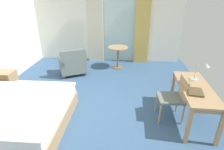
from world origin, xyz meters
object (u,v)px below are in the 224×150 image
armchair_by_window (73,64)px  round_cafe_table (118,53)px  nightstand (6,81)px  writing_desk (195,91)px  bed (8,113)px  desk_lamp (203,69)px  closed_book (195,92)px  desk_chair (175,96)px

armchair_by_window → round_cafe_table: bearing=27.8°
nightstand → writing_desk: (4.40, -0.77, 0.38)m
bed → armchair_by_window: 2.53m
nightstand → round_cafe_table: (2.76, 1.88, 0.26)m
armchair_by_window → round_cafe_table: armchair_by_window is taller
nightstand → round_cafe_table: size_ratio=0.74×
nightstand → armchair_by_window: 1.84m
desk_lamp → armchair_by_window: 3.63m
closed_book → armchair_by_window: bearing=151.9°
writing_desk → desk_chair: (-0.35, 0.02, -0.13)m
desk_chair → armchair_by_window: (-2.64, 1.92, -0.17)m
desk_lamp → bed: bearing=-168.3°
nightstand → armchair_by_window: bearing=39.6°
nightstand → armchair_by_window: armchair_by_window is taller
writing_desk → closed_book: 0.27m
writing_desk → desk_lamp: bearing=57.1°
closed_book → armchair_by_window: (-2.90, 2.17, -0.42)m
writing_desk → armchair_by_window: armchair_by_window is taller
bed → closed_book: 3.48m
bed → writing_desk: 3.57m
nightstand → closed_book: bearing=-13.0°
writing_desk → desk_chair: size_ratio=1.63×
desk_lamp → armchair_by_window: (-3.14, 1.71, -0.67)m
bed → round_cafe_table: bearing=59.5°
bed → armchair_by_window: (0.53, 2.47, 0.06)m
round_cafe_table → writing_desk: bearing=-58.3°
nightstand → closed_book: (4.32, -1.00, 0.49)m
bed → nightstand: size_ratio=4.01×
writing_desk → desk_chair: bearing=176.6°
nightstand → writing_desk: 4.48m
desk_lamp → nightstand: bearing=173.3°
desk_lamp → round_cafe_table: desk_lamp is taller
bed → closed_book: bearing=5.0°
desk_lamp → closed_book: size_ratio=1.42×
nightstand → bed: bearing=-55.7°
bed → desk_lamp: size_ratio=4.88×
nightstand → desk_chair: 4.13m
nightstand → writing_desk: writing_desk is taller
desk_chair → closed_book: bearing=-43.5°
nightstand → armchair_by_window: size_ratio=0.54×
bed → round_cafe_table: 3.70m
bed → nightstand: bed is taller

